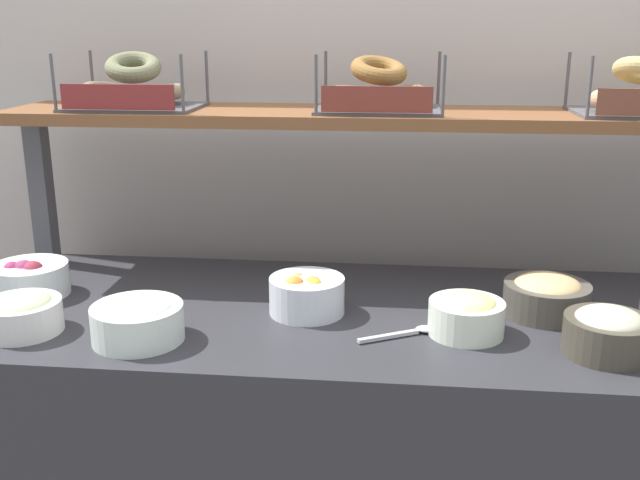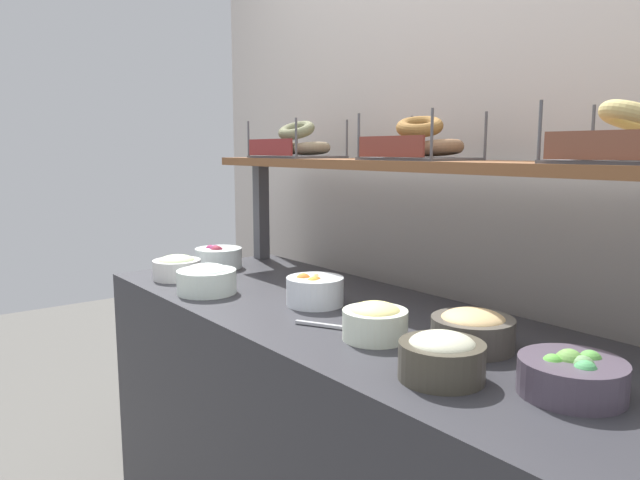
{
  "view_description": "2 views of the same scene",
  "coord_description": "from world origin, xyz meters",
  "px_view_note": "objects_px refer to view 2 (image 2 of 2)",
  "views": [
    {
      "loc": [
        0.05,
        -1.57,
        1.48
      ],
      "look_at": [
        -0.12,
        0.05,
        1.0
      ],
      "focal_mm": 41.03,
      "sensor_mm": 36.0,
      "label": 1
    },
    {
      "loc": [
        1.24,
        -1.08,
        1.31
      ],
      "look_at": [
        -0.19,
        0.03,
        1.04
      ],
      "focal_mm": 33.47,
      "sensor_mm": 36.0,
      "label": 2
    }
  ],
  "objects_px": {
    "bowl_cream_cheese": "(207,279)",
    "bowl_scallion_spread": "(177,267)",
    "bowl_egg_salad": "(375,321)",
    "bagel_basket_poppy": "(295,145)",
    "bagel_basket_cinnamon_raisin": "(419,144)",
    "bagel_basket_sesame": "(629,143)",
    "bowl_hummus": "(473,329)",
    "bowl_beet_salad": "(218,257)",
    "serving_spoon_near_plate": "(338,327)",
    "bowl_veggie_mix": "(572,376)",
    "bowl_tuna_salad": "(442,356)",
    "bowl_fruit_salad": "(315,290)"
  },
  "relations": [
    {
      "from": "bowl_egg_salad",
      "to": "bowl_fruit_salad",
      "type": "distance_m",
      "value": 0.36
    },
    {
      "from": "bagel_basket_cinnamon_raisin",
      "to": "bowl_scallion_spread",
      "type": "bearing_deg",
      "value": -148.77
    },
    {
      "from": "bagel_basket_sesame",
      "to": "bowl_beet_salad",
      "type": "bearing_deg",
      "value": -170.96
    },
    {
      "from": "serving_spoon_near_plate",
      "to": "bagel_basket_poppy",
      "type": "bearing_deg",
      "value": 152.18
    },
    {
      "from": "bowl_veggie_mix",
      "to": "serving_spoon_near_plate",
      "type": "xyz_separation_m",
      "value": [
        -0.6,
        -0.08,
        -0.03
      ]
    },
    {
      "from": "bowl_veggie_mix",
      "to": "bagel_basket_poppy",
      "type": "bearing_deg",
      "value": 167.47
    },
    {
      "from": "serving_spoon_near_plate",
      "to": "bagel_basket_cinnamon_raisin",
      "type": "relative_size",
      "value": 0.55
    },
    {
      "from": "bowl_fruit_salad",
      "to": "bagel_basket_sesame",
      "type": "distance_m",
      "value": 0.92
    },
    {
      "from": "bowl_cream_cheese",
      "to": "serving_spoon_near_plate",
      "type": "height_order",
      "value": "bowl_cream_cheese"
    },
    {
      "from": "bowl_cream_cheese",
      "to": "bowl_beet_salad",
      "type": "height_order",
      "value": "bowl_cream_cheese"
    },
    {
      "from": "bowl_hummus",
      "to": "bowl_scallion_spread",
      "type": "relative_size",
      "value": 1.13
    },
    {
      "from": "bowl_hummus",
      "to": "bowl_cream_cheese",
      "type": "distance_m",
      "value": 0.91
    },
    {
      "from": "bowl_hummus",
      "to": "bowl_scallion_spread",
      "type": "height_order",
      "value": "bowl_hummus"
    },
    {
      "from": "bowl_egg_salad",
      "to": "bagel_basket_sesame",
      "type": "bearing_deg",
      "value": 40.9
    },
    {
      "from": "bowl_tuna_salad",
      "to": "bagel_basket_cinnamon_raisin",
      "type": "distance_m",
      "value": 0.77
    },
    {
      "from": "bowl_cream_cheese",
      "to": "bagel_basket_poppy",
      "type": "xyz_separation_m",
      "value": [
        -0.14,
        0.46,
        0.43
      ]
    },
    {
      "from": "bowl_cream_cheese",
      "to": "bowl_tuna_salad",
      "type": "relative_size",
      "value": 1.09
    },
    {
      "from": "bowl_hummus",
      "to": "serving_spoon_near_plate",
      "type": "xyz_separation_m",
      "value": [
        -0.31,
        -0.15,
        -0.04
      ]
    },
    {
      "from": "bowl_scallion_spread",
      "to": "bowl_egg_salad",
      "type": "bearing_deg",
      "value": 5.38
    },
    {
      "from": "bowl_egg_salad",
      "to": "bagel_basket_sesame",
      "type": "distance_m",
      "value": 0.69
    },
    {
      "from": "bowl_tuna_salad",
      "to": "bowl_beet_salad",
      "type": "height_order",
      "value": "bowl_tuna_salad"
    },
    {
      "from": "bowl_fruit_salad",
      "to": "bowl_veggie_mix",
      "type": "height_order",
      "value": "bowl_fruit_salad"
    },
    {
      "from": "bowl_cream_cheese",
      "to": "bagel_basket_cinnamon_raisin",
      "type": "distance_m",
      "value": 0.79
    },
    {
      "from": "bowl_hummus",
      "to": "bowl_tuna_salad",
      "type": "distance_m",
      "value": 0.22
    },
    {
      "from": "bowl_egg_salad",
      "to": "bagel_basket_poppy",
      "type": "relative_size",
      "value": 0.49
    },
    {
      "from": "bowl_veggie_mix",
      "to": "bowl_tuna_salad",
      "type": "bearing_deg",
      "value": -146.74
    },
    {
      "from": "bowl_egg_salad",
      "to": "bagel_basket_poppy",
      "type": "bearing_deg",
      "value": 156.9
    },
    {
      "from": "bowl_veggie_mix",
      "to": "bowl_beet_salad",
      "type": "bearing_deg",
      "value": 177.64
    },
    {
      "from": "bowl_tuna_salad",
      "to": "serving_spoon_near_plate",
      "type": "height_order",
      "value": "bowl_tuna_salad"
    },
    {
      "from": "bowl_egg_salad",
      "to": "serving_spoon_near_plate",
      "type": "xyz_separation_m",
      "value": [
        -0.12,
        -0.02,
        -0.04
      ]
    },
    {
      "from": "bowl_egg_salad",
      "to": "bowl_veggie_mix",
      "type": "relative_size",
      "value": 0.81
    },
    {
      "from": "bowl_veggie_mix",
      "to": "bagel_basket_sesame",
      "type": "bearing_deg",
      "value": 102.71
    },
    {
      "from": "bowl_tuna_salad",
      "to": "bagel_basket_poppy",
      "type": "bearing_deg",
      "value": 158.92
    },
    {
      "from": "bowl_veggie_mix",
      "to": "bowl_scallion_spread",
      "type": "bearing_deg",
      "value": -173.9
    },
    {
      "from": "bowl_beet_salad",
      "to": "bagel_basket_cinnamon_raisin",
      "type": "relative_size",
      "value": 0.6
    },
    {
      "from": "bowl_scallion_spread",
      "to": "bagel_basket_cinnamon_raisin",
      "type": "xyz_separation_m",
      "value": [
        0.74,
        0.45,
        0.43
      ]
    },
    {
      "from": "bowl_cream_cheese",
      "to": "serving_spoon_near_plate",
      "type": "bearing_deg",
      "value": 8.5
    },
    {
      "from": "bowl_hummus",
      "to": "bowl_egg_salad",
      "type": "relative_size",
      "value": 1.2
    },
    {
      "from": "bowl_cream_cheese",
      "to": "bowl_scallion_spread",
      "type": "xyz_separation_m",
      "value": [
        -0.26,
        0.02,
        -0.0
      ]
    },
    {
      "from": "bowl_tuna_salad",
      "to": "bowl_fruit_salad",
      "type": "bearing_deg",
      "value": 166.26
    },
    {
      "from": "bagel_basket_cinnamon_raisin",
      "to": "bagel_basket_sesame",
      "type": "bearing_deg",
      "value": -0.49
    },
    {
      "from": "bowl_fruit_salad",
      "to": "bowl_veggie_mix",
      "type": "distance_m",
      "value": 0.83
    },
    {
      "from": "bowl_egg_salad",
      "to": "serving_spoon_near_plate",
      "type": "relative_size",
      "value": 0.97
    },
    {
      "from": "bowl_egg_salad",
      "to": "bowl_hummus",
      "type": "bearing_deg",
      "value": 34.67
    },
    {
      "from": "bowl_beet_salad",
      "to": "bagel_basket_poppy",
      "type": "distance_m",
      "value": 0.53
    },
    {
      "from": "bowl_hummus",
      "to": "bowl_veggie_mix",
      "type": "relative_size",
      "value": 0.97
    },
    {
      "from": "serving_spoon_near_plate",
      "to": "bagel_basket_sesame",
      "type": "height_order",
      "value": "bagel_basket_sesame"
    },
    {
      "from": "bowl_fruit_salad",
      "to": "bowl_scallion_spread",
      "type": "height_order",
      "value": "bowl_fruit_salad"
    },
    {
      "from": "bowl_veggie_mix",
      "to": "serving_spoon_near_plate",
      "type": "relative_size",
      "value": 1.2
    },
    {
      "from": "bagel_basket_cinnamon_raisin",
      "to": "bowl_cream_cheese",
      "type": "bearing_deg",
      "value": -135.83
    }
  ]
}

